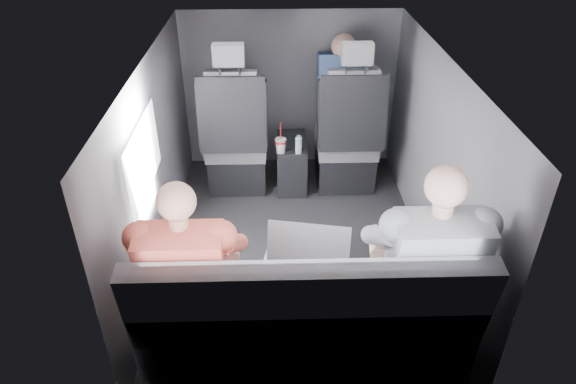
{
  "coord_description": "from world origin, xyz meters",
  "views": [
    {
      "loc": [
        -0.14,
        -2.87,
        2.29
      ],
      "look_at": [
        -0.06,
        -0.05,
        0.5
      ],
      "focal_mm": 32.0,
      "sensor_mm": 36.0,
      "label": 1
    }
  ],
  "objects_px": {
    "laptop_black": "(424,246)",
    "passenger_front_right": "(341,91)",
    "center_console": "(291,163)",
    "soda_cup": "(281,145)",
    "passenger_rear_right": "(423,266)",
    "water_bottle": "(299,145)",
    "rear_bench": "(305,331)",
    "laptop_silver": "(306,250)",
    "laptop_white": "(190,251)",
    "front_seat_right": "(347,143)",
    "front_seat_left": "(236,144)",
    "passenger_rear_left": "(191,274)"
  },
  "relations": [
    {
      "from": "passenger_rear_right",
      "to": "passenger_front_right",
      "type": "height_order",
      "value": "passenger_rear_right"
    },
    {
      "from": "front_seat_left",
      "to": "rear_bench",
      "type": "xyz_separation_m",
      "value": [
        0.45,
        -1.9,
        -0.09
      ]
    },
    {
      "from": "rear_bench",
      "to": "passenger_front_right",
      "type": "bearing_deg",
      "value": 79.17
    },
    {
      "from": "laptop_silver",
      "to": "passenger_rear_left",
      "type": "height_order",
      "value": "passenger_rear_left"
    },
    {
      "from": "front_seat_right",
      "to": "laptop_white",
      "type": "distance_m",
      "value": 1.96
    },
    {
      "from": "laptop_silver",
      "to": "front_seat_left",
      "type": "bearing_deg",
      "value": 105.55
    },
    {
      "from": "laptop_black",
      "to": "soda_cup",
      "type": "bearing_deg",
      "value": 116.04
    },
    {
      "from": "rear_bench",
      "to": "passenger_front_right",
      "type": "relative_size",
      "value": 2.06
    },
    {
      "from": "soda_cup",
      "to": "water_bottle",
      "type": "distance_m",
      "value": 0.14
    },
    {
      "from": "rear_bench",
      "to": "laptop_black",
      "type": "bearing_deg",
      "value": 23.13
    },
    {
      "from": "front_seat_left",
      "to": "passenger_rear_left",
      "type": "bearing_deg",
      "value": -93.33
    },
    {
      "from": "laptop_white",
      "to": "passenger_rear_right",
      "type": "relative_size",
      "value": 0.27
    },
    {
      "from": "water_bottle",
      "to": "laptop_white",
      "type": "xyz_separation_m",
      "value": [
        -0.63,
        -1.49,
        0.16
      ]
    },
    {
      "from": "soda_cup",
      "to": "passenger_rear_right",
      "type": "xyz_separation_m",
      "value": [
        0.67,
        -1.66,
        0.18
      ]
    },
    {
      "from": "rear_bench",
      "to": "laptop_silver",
      "type": "distance_m",
      "value": 0.41
    },
    {
      "from": "soda_cup",
      "to": "laptop_white",
      "type": "height_order",
      "value": "laptop_white"
    },
    {
      "from": "passenger_rear_left",
      "to": "passenger_front_right",
      "type": "relative_size",
      "value": 1.54
    },
    {
      "from": "soda_cup",
      "to": "laptop_white",
      "type": "distance_m",
      "value": 1.58
    },
    {
      "from": "passenger_rear_right",
      "to": "water_bottle",
      "type": "bearing_deg",
      "value": 107.75
    },
    {
      "from": "laptop_silver",
      "to": "passenger_front_right",
      "type": "distance_m",
      "value": 1.97
    },
    {
      "from": "laptop_black",
      "to": "passenger_front_right",
      "type": "bearing_deg",
      "value": 96.61
    },
    {
      "from": "rear_bench",
      "to": "passenger_front_right",
      "type": "xyz_separation_m",
      "value": [
        0.41,
        2.16,
        0.44
      ]
    },
    {
      "from": "front_seat_left",
      "to": "water_bottle",
      "type": "xyz_separation_m",
      "value": [
        0.5,
        -0.16,
        0.07
      ]
    },
    {
      "from": "center_console",
      "to": "passenger_rear_right",
      "type": "relative_size",
      "value": 0.38
    },
    {
      "from": "front_seat_right",
      "to": "soda_cup",
      "type": "bearing_deg",
      "value": -164.49
    },
    {
      "from": "center_console",
      "to": "passenger_rear_right",
      "type": "height_order",
      "value": "passenger_rear_right"
    },
    {
      "from": "front_seat_right",
      "to": "passenger_rear_right",
      "type": "distance_m",
      "value": 1.83
    },
    {
      "from": "laptop_silver",
      "to": "water_bottle",
      "type": "bearing_deg",
      "value": 88.72
    },
    {
      "from": "water_bottle",
      "to": "laptop_silver",
      "type": "distance_m",
      "value": 1.52
    },
    {
      "from": "water_bottle",
      "to": "front_seat_right",
      "type": "bearing_deg",
      "value": 21.35
    },
    {
      "from": "laptop_white",
      "to": "passenger_front_right",
      "type": "distance_m",
      "value": 2.15
    },
    {
      "from": "passenger_rear_left",
      "to": "laptop_black",
      "type": "bearing_deg",
      "value": 8.35
    },
    {
      "from": "soda_cup",
      "to": "passenger_rear_left",
      "type": "bearing_deg",
      "value": -105.64
    },
    {
      "from": "rear_bench",
      "to": "passenger_rear_right",
      "type": "relative_size",
      "value": 1.28
    },
    {
      "from": "center_console",
      "to": "passenger_rear_right",
      "type": "bearing_deg",
      "value": -72.68
    },
    {
      "from": "front_seat_right",
      "to": "passenger_rear_left",
      "type": "bearing_deg",
      "value": -119.1
    },
    {
      "from": "soda_cup",
      "to": "water_bottle",
      "type": "xyz_separation_m",
      "value": [
        0.14,
        -0.01,
        0.0
      ]
    },
    {
      "from": "laptop_silver",
      "to": "soda_cup",
      "type": "bearing_deg",
      "value": 93.98
    },
    {
      "from": "rear_bench",
      "to": "laptop_silver",
      "type": "bearing_deg",
      "value": 86.63
    },
    {
      "from": "front_seat_left",
      "to": "passenger_front_right",
      "type": "relative_size",
      "value": 1.63
    },
    {
      "from": "rear_bench",
      "to": "passenger_rear_left",
      "type": "distance_m",
      "value": 0.64
    },
    {
      "from": "laptop_white",
      "to": "passenger_rear_left",
      "type": "xyz_separation_m",
      "value": [
        0.03,
        -0.16,
        -0.01
      ]
    },
    {
      "from": "front_seat_left",
      "to": "water_bottle",
      "type": "bearing_deg",
      "value": -17.54
    },
    {
      "from": "rear_bench",
      "to": "soda_cup",
      "type": "xyz_separation_m",
      "value": [
        -0.09,
        1.75,
        0.16
      ]
    },
    {
      "from": "laptop_black",
      "to": "passenger_front_right",
      "type": "height_order",
      "value": "passenger_front_right"
    },
    {
      "from": "center_console",
      "to": "passenger_front_right",
      "type": "distance_m",
      "value": 0.72
    },
    {
      "from": "soda_cup",
      "to": "passenger_rear_right",
      "type": "relative_size",
      "value": 0.21
    },
    {
      "from": "front_seat_right",
      "to": "center_console",
      "type": "xyz_separation_m",
      "value": [
        -0.45,
        0.04,
        -0.2
      ]
    },
    {
      "from": "water_bottle",
      "to": "passenger_front_right",
      "type": "height_order",
      "value": "passenger_front_right"
    },
    {
      "from": "center_console",
      "to": "passenger_front_right",
      "type": "xyz_separation_m",
      "value": [
        0.41,
        0.22,
        0.55
      ]
    }
  ]
}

